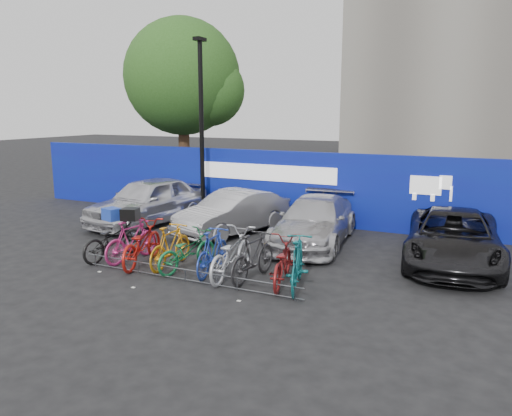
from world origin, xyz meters
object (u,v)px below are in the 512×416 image
Objects in this scene: tree at (187,80)px; car_2 at (315,221)px; bike_4 at (187,251)px; bike_7 at (253,256)px; bike_9 at (297,263)px; car_3 at (453,238)px; bike_1 at (131,240)px; bike_8 at (282,262)px; bike_5 at (213,252)px; bike_rack at (185,275)px; car_1 at (233,213)px; bike_3 at (171,246)px; lamppost at (201,124)px; bike_6 at (231,254)px; car_0 at (148,201)px; bike_0 at (113,239)px; bike_2 at (141,244)px.

tree reaches higher than car_2.
bike_4 is (-1.94, -3.58, -0.18)m from car_2.
bike_9 is at bearing 178.99° from bike_7.
car_3 is at bearing -29.17° from tree.
bike_1 is 4.07m from bike_8.
bike_5 is at bearing -11.81° from bike_8.
car_3 is at bearing -154.20° from bike_5.
bike_rack is 2.95× the size of bike_9.
car_1 is 2.28× the size of bike_3.
bike_1 is at bearing 160.18° from bike_rack.
bike_7 reaches higher than bike_8.
car_2 reaches higher than bike_8.
bike_4 is (0.71, -3.63, -0.18)m from car_1.
lamppost reaches higher than bike_6.
car_3 reaches higher than bike_3.
bike_5 reaches higher than bike_3.
bike_5 reaches higher than bike_4.
bike_1 is 0.84× the size of bike_6.
bike_rack is at bearing 166.80° from bike_1.
car_3 is at bearing -154.10° from bike_3.
bike_8 is (1.72, 0.04, -0.02)m from bike_5.
bike_5 is (0.26, 0.76, 0.37)m from bike_rack.
car_0 reaches higher than bike_0.
car_2 is at bearing 15.68° from car_1.
bike_5 is 0.97× the size of bike_7.
lamppost reaches higher than bike_rack.
lamppost is 3.20m from car_0.
bike_8 is at bearing 170.25° from bike_2.
bike_8 reaches higher than bike_0.
lamppost is at bearing -63.61° from bike_5.
bike_9 is at bearing -47.49° from tree.
bike_9 is (2.80, -0.06, 0.09)m from bike_4.
bike_rack is 2.91× the size of bike_8.
bike_1 is at bearing -12.47° from bike_8.
car_3 reaches higher than bike_8.
bike_7 is at bearing -20.84° from bike_9.
car_2 is at bearing -132.07° from bike_0.
bike_3 is 0.50m from bike_4.
bike_0 is 1.10× the size of bike_3.
car_3 is at bearing -136.09° from bike_4.
bike_6 reaches higher than bike_4.
car_0 is at bearing -122.51° from lamppost.
tree reaches higher than bike_4.
car_1 reaches higher than bike_5.
bike_4 is (0.50, -0.04, -0.05)m from bike_3.
car_2 is at bearing -88.65° from bike_7.
bike_0 is at bearing -11.91° from bike_8.
tree is 4.06× the size of bike_8.
tree is 11.36m from car_2.
bike_3 is at bearing -6.54° from bike_5.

